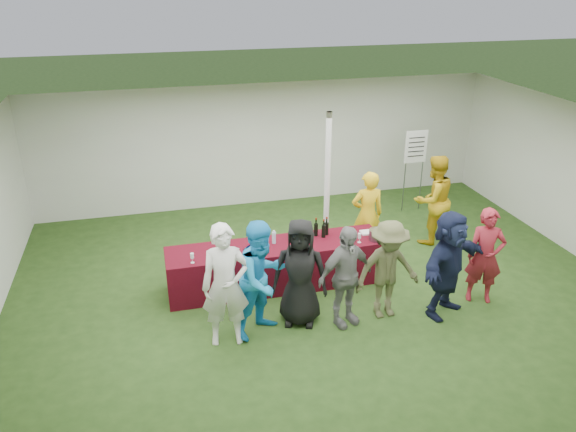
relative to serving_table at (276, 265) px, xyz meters
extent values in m
plane|color=#284719|center=(0.64, -0.34, -0.38)|extent=(60.00, 60.00, 0.00)
plane|color=white|center=(0.64, 3.66, 0.97)|extent=(10.00, 0.00, 10.00)
plane|color=white|center=(0.64, -4.34, 0.97)|extent=(10.00, 0.00, 10.00)
plane|color=white|center=(0.64, -0.34, 2.33)|extent=(10.00, 10.00, 0.00)
cylinder|color=silver|center=(1.14, 0.86, 0.98)|extent=(0.10, 0.10, 2.70)
cube|color=#520818|center=(0.00, 0.00, 0.00)|extent=(3.60, 0.80, 0.75)
cylinder|color=black|center=(0.32, 0.15, 0.48)|extent=(0.07, 0.07, 0.22)
cylinder|color=black|center=(0.32, 0.15, 0.64)|extent=(0.03, 0.03, 0.08)
cylinder|color=maroon|center=(0.32, 0.15, 0.69)|extent=(0.03, 0.03, 0.02)
cylinder|color=black|center=(0.45, 0.15, 0.48)|extent=(0.07, 0.07, 0.22)
cylinder|color=black|center=(0.45, 0.15, 0.64)|extent=(0.03, 0.03, 0.08)
cylinder|color=maroon|center=(0.45, 0.15, 0.69)|extent=(0.03, 0.03, 0.02)
cylinder|color=black|center=(0.54, 0.09, 0.48)|extent=(0.07, 0.07, 0.22)
cylinder|color=black|center=(0.54, 0.09, 0.64)|extent=(0.03, 0.03, 0.08)
cylinder|color=maroon|center=(0.54, 0.09, 0.69)|extent=(0.03, 0.03, 0.02)
cylinder|color=black|center=(0.74, 0.18, 0.48)|extent=(0.07, 0.07, 0.22)
cylinder|color=black|center=(0.74, 0.18, 0.64)|extent=(0.03, 0.03, 0.08)
cylinder|color=maroon|center=(0.74, 0.18, 0.69)|extent=(0.03, 0.03, 0.02)
cylinder|color=black|center=(0.84, 0.10, 0.48)|extent=(0.07, 0.07, 0.22)
cylinder|color=black|center=(0.84, 0.10, 0.64)|extent=(0.03, 0.03, 0.08)
cylinder|color=maroon|center=(0.84, 0.10, 0.69)|extent=(0.03, 0.03, 0.02)
cylinder|color=black|center=(0.92, 0.17, 0.48)|extent=(0.07, 0.07, 0.22)
cylinder|color=black|center=(0.92, 0.17, 0.64)|extent=(0.03, 0.03, 0.08)
cylinder|color=maroon|center=(0.92, 0.17, 0.69)|extent=(0.03, 0.03, 0.02)
cylinder|color=silver|center=(-1.39, -0.27, 0.38)|extent=(0.06, 0.06, 0.00)
cylinder|color=silver|center=(-1.39, -0.27, 0.42)|extent=(0.01, 0.01, 0.07)
cylinder|color=silver|center=(-1.39, -0.27, 0.50)|extent=(0.06, 0.06, 0.08)
cylinder|color=silver|center=(-1.07, -0.28, 0.38)|extent=(0.06, 0.06, 0.00)
cylinder|color=silver|center=(-1.07, -0.28, 0.42)|extent=(0.01, 0.01, 0.07)
cylinder|color=silver|center=(-1.07, -0.28, 0.50)|extent=(0.06, 0.06, 0.08)
cylinder|color=#4E080B|center=(-1.07, -0.28, 0.47)|extent=(0.05, 0.05, 0.02)
cylinder|color=silver|center=(-0.80, -0.26, 0.38)|extent=(0.06, 0.06, 0.00)
cylinder|color=silver|center=(-0.80, -0.26, 0.42)|extent=(0.01, 0.01, 0.07)
cylinder|color=silver|center=(-0.80, -0.26, 0.50)|extent=(0.06, 0.06, 0.08)
cylinder|color=silver|center=(-0.35, -0.31, 0.38)|extent=(0.06, 0.06, 0.00)
cylinder|color=silver|center=(-0.35, -0.31, 0.42)|extent=(0.01, 0.01, 0.07)
cylinder|color=silver|center=(-0.35, -0.31, 0.50)|extent=(0.06, 0.06, 0.08)
cylinder|color=silver|center=(1.36, -0.25, 0.38)|extent=(0.06, 0.06, 0.00)
cylinder|color=silver|center=(1.36, -0.25, 0.42)|extent=(0.01, 0.01, 0.07)
cylinder|color=silver|center=(1.36, -0.25, 0.50)|extent=(0.06, 0.06, 0.08)
cylinder|color=#4E080B|center=(1.36, -0.25, 0.47)|extent=(0.05, 0.05, 0.02)
cylinder|color=silver|center=(-0.02, 0.08, 0.47)|extent=(0.07, 0.07, 0.20)
cylinder|color=silver|center=(-0.02, 0.08, 0.59)|extent=(0.03, 0.03, 0.03)
cube|color=white|center=(1.63, 0.05, 0.39)|extent=(0.25, 0.18, 0.03)
cylinder|color=slate|center=(1.67, -0.22, 0.46)|extent=(0.27, 0.27, 0.18)
cylinder|color=slate|center=(3.41, 2.40, 0.18)|extent=(0.02, 0.02, 1.10)
cylinder|color=slate|center=(3.81, 2.40, 0.18)|extent=(0.02, 0.02, 1.10)
cube|color=white|center=(3.61, 2.40, 1.07)|extent=(0.50, 0.02, 0.70)
cube|color=black|center=(3.61, 2.38, 1.27)|extent=(0.36, 0.01, 0.02)
cube|color=black|center=(3.61, 2.38, 1.17)|extent=(0.36, 0.01, 0.02)
cube|color=black|center=(3.61, 2.38, 1.07)|extent=(0.36, 0.01, 0.02)
cube|color=black|center=(3.61, 2.38, 0.97)|extent=(0.36, 0.01, 0.02)
cube|color=black|center=(3.61, 2.38, 0.88)|extent=(0.36, 0.01, 0.02)
imported|color=yellow|center=(1.84, 0.63, 0.45)|extent=(0.62, 0.42, 1.65)
imported|color=gold|center=(3.27, 0.87, 0.50)|extent=(0.98, 0.83, 1.75)
imported|color=white|center=(-1.03, -1.34, 0.54)|extent=(0.70, 0.49, 1.83)
imported|color=#1C90D5|center=(-0.49, -1.22, 0.51)|extent=(1.08, 1.02, 1.76)
imported|color=black|center=(0.09, -1.12, 0.46)|extent=(0.95, 0.78, 1.67)
imported|color=gray|center=(0.72, -1.33, 0.42)|extent=(1.01, 0.65, 1.59)
imported|color=brown|center=(1.40, -1.29, 0.41)|extent=(1.04, 0.62, 1.58)
imported|color=#161C39|center=(2.31, -1.44, 0.47)|extent=(1.61, 1.23, 1.70)
imported|color=maroon|center=(3.06, -1.26, 0.41)|extent=(0.67, 0.57, 1.58)
camera|label=1|loc=(-1.86, -8.00, 4.54)|focal=35.00mm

